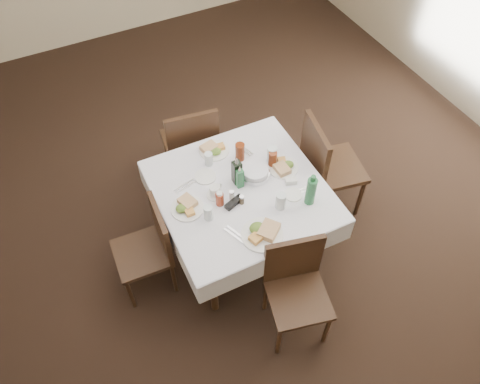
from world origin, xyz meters
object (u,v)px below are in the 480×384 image
Objects in this scene: water_s at (281,201)px; green_bottle at (311,191)px; ketchup_bottle at (220,199)px; coffee_mug at (215,191)px; chair_south at (296,283)px; oil_cruet_dark at (237,171)px; chair_west at (151,245)px; dining_table at (241,196)px; oil_cruet_green at (240,177)px; water_w at (208,213)px; water_n at (209,159)px; water_e at (272,155)px; chair_east at (325,163)px; chair_north at (191,143)px; bread_basket at (255,173)px.

water_s is 0.23m from green_bottle.
ketchup_bottle is 0.94× the size of coffee_mug.
chair_south is 3.37× the size of oil_cruet_dark.
dining_table is at bearing -1.79° from chair_west.
oil_cruet_green is (0.01, 0.04, 0.18)m from dining_table.
water_s is 0.53m from water_w.
oil_cruet_dark is (0.12, -0.26, 0.05)m from water_n.
water_s reaches higher than water_w.
water_n is 0.54× the size of oil_cruet_green.
water_e is at bearing 71.89° from chair_south.
dining_table is 1.26× the size of chair_east.
green_bottle is at bearing -53.19° from water_n.
water_s is 0.40m from oil_cruet_dark.
chair_north is at bearing 140.15° from chair_east.
chair_east is at bearing 0.28° from bread_basket.
coffee_mug is (-0.20, -0.05, -0.07)m from oil_cruet_dark.
oil_cruet_dark is (-0.17, 0.36, 0.04)m from water_s.
bread_basket is 0.80× the size of green_bottle.
bread_basket is 0.17m from oil_cruet_green.
chair_north is at bearing 81.62° from ketchup_bottle.
oil_cruet_dark is (-0.34, -0.07, 0.04)m from water_e.
water_w is 0.55× the size of bread_basket.
dining_table is 1.46× the size of chair_west.
water_n is 0.52m from water_w.
chair_south is 0.92m from oil_cruet_dark.
chair_north is 4.38× the size of oil_cruet_green.
chair_west is at bearing 162.12° from water_s.
chair_south is 1.15m from water_n.
oil_cruet_dark is 0.05m from oil_cruet_green.
oil_cruet_dark is at bearing 92.98° from chair_south.
green_bottle is (0.47, -1.16, 0.34)m from chair_north.
chair_north is 1.12× the size of chair_west.
chair_south reaches higher than water_w.
dining_table is 5.75× the size of oil_cruet_green.
chair_west is at bearing -178.46° from coffee_mug.
dining_table is 9.15× the size of coffee_mug.
chair_west is 3.93× the size of oil_cruet_green.
water_n is 0.82× the size of water_e.
water_w is at bearing -127.42° from coffee_mug.
chair_south is 6.43× the size of water_s.
green_bottle is (0.34, 0.42, 0.38)m from chair_south.
green_bottle is (0.59, -0.37, 0.08)m from coffee_mug.
green_bottle is at bearing -31.96° from coffee_mug.
oil_cruet_green reaches higher than chair_west.
water_e is at bearing 11.75° from coffee_mug.
oil_cruet_green reaches higher than ketchup_bottle.
water_s is (0.29, -0.62, 0.01)m from water_n.
water_n is at bearing 73.86° from coffee_mug.
chair_north reaches higher than ketchup_bottle.
water_s is 1.07× the size of ketchup_bottle.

